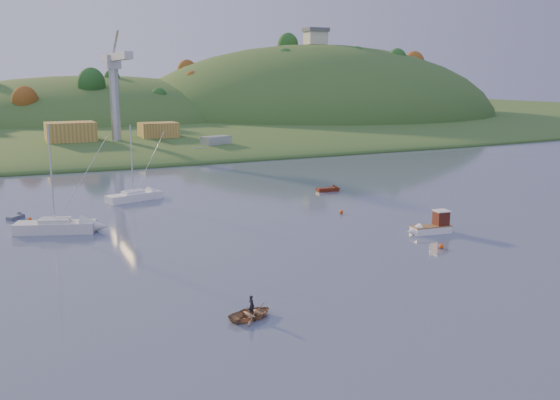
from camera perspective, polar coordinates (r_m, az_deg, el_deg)
name	(u,v)px	position (r m, az deg, el deg)	size (l,w,h in m)	color
ground	(440,355)	(42.50, 14.45, -13.60)	(500.00, 500.00, 0.00)	#3B4861
far_shore	(59,122)	(261.26, -19.53, 6.72)	(620.00, 220.00, 1.50)	#2E471C
shore_slope	(82,136)	(196.86, -17.63, 5.57)	(640.00, 150.00, 7.00)	#2E471C
hill_center	(93,125)	(242.65, -16.70, 6.60)	(140.00, 120.00, 36.00)	#2E471C
hill_right	(315,121)	(255.17, 3.20, 7.25)	(150.00, 130.00, 60.00)	#2E471C
hilltop_house	(316,36)	(255.06, 3.29, 14.76)	(9.00, 7.00, 6.45)	beige
hillside_trees	(74,131)	(216.64, -18.33, 6.00)	(280.00, 50.00, 32.00)	#1B4C1B
wharf	(128,146)	(155.29, -13.70, 4.85)	(42.00, 16.00, 2.40)	slate
shed_west	(71,132)	(153.95, -18.60, 5.88)	(11.00, 8.00, 4.80)	olive
shed_east	(158,131)	(158.66, -11.05, 6.25)	(9.00, 7.00, 4.00)	olive
dock_crane	(115,78)	(150.31, -14.85, 10.70)	(3.20, 28.00, 20.30)	#B7B7BC
fishing_boat	(428,227)	(73.01, 13.41, -2.41)	(5.54, 2.18, 3.45)	white
sailboat_near	(133,196)	(92.28, -13.26, 0.38)	(8.19, 4.70, 10.89)	white
sailboat_far	(55,226)	(75.96, -19.87, -2.24)	(9.29, 5.47, 12.36)	silver
canoe	(252,313)	(46.91, -2.62, -10.32)	(2.56, 3.58, 0.74)	#947051
paddler	(252,308)	(46.76, -2.62, -9.88)	(0.55, 0.36, 1.52)	black
red_tender	(332,189)	(97.84, 4.77, 1.00)	(4.08, 1.63, 1.36)	#561B0C
grey_dinghy	(18,216)	(85.70, -22.80, -1.37)	(2.59, 2.62, 1.00)	slate
work_vessel	(216,147)	(146.35, -5.86, 4.83)	(16.58, 10.20, 4.02)	slate
buoy_0	(441,246)	(67.08, 14.52, -4.13)	(0.50, 0.50, 0.50)	#DF470B
buoy_1	(341,212)	(81.77, 5.62, -1.07)	(0.50, 0.50, 0.50)	#DF470B
buoy_3	(30,219)	(83.15, -21.92, -1.64)	(0.50, 0.50, 0.50)	#DF470B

